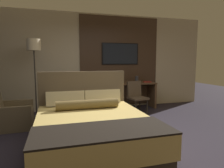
{
  "coord_description": "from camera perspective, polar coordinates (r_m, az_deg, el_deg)",
  "views": [
    {
      "loc": [
        -1.14,
        -3.29,
        1.42
      ],
      "look_at": [
        0.12,
        1.05,
        0.9
      ],
      "focal_mm": 32.0,
      "sensor_mm": 36.0,
      "label": 1
    }
  ],
  "objects": [
    {
      "name": "ground_plane",
      "position": [
        3.76,
        2.86,
        -15.62
      ],
      "size": [
        16.0,
        16.0,
        0.0
      ],
      "primitive_type": "plane",
      "color": "#28232D"
    },
    {
      "name": "wall_back_tv_panel",
      "position": [
        6.02,
        -4.17,
        6.36
      ],
      "size": [
        7.2,
        0.09,
        2.8
      ],
      "color": "#BCAD8E",
      "rests_on": "ground_plane"
    },
    {
      "name": "bed",
      "position": [
        3.36,
        -5.71,
        -12.48
      ],
      "size": [
        1.77,
        2.18,
        1.21
      ],
      "color": "#33281E",
      "rests_on": "ground_plane"
    },
    {
      "name": "desk",
      "position": [
        5.97,
        3.05,
        -1.98
      ],
      "size": [
        1.95,
        0.58,
        0.78
      ],
      "color": "brown",
      "rests_on": "ground_plane"
    },
    {
      "name": "tv",
      "position": [
        6.13,
        2.39,
        8.62
      ],
      "size": [
        1.15,
        0.04,
        0.65
      ],
      "color": "black"
    },
    {
      "name": "desk_chair",
      "position": [
        5.45,
        6.91,
        -2.97
      ],
      "size": [
        0.52,
        0.52,
        0.88
      ],
      "rotation": [
        0.0,
        0.0,
        0.18
      ],
      "color": "#4C3D2D",
      "rests_on": "ground_plane"
    },
    {
      "name": "armchair_by_window",
      "position": [
        4.84,
        -26.75,
        -8.15
      ],
      "size": [
        0.84,
        0.85,
        0.75
      ],
      "rotation": [
        0.0,
        0.0,
        1.61
      ],
      "color": "brown",
      "rests_on": "ground_plane"
    },
    {
      "name": "floor_lamp",
      "position": [
        5.3,
        -21.39,
        8.64
      ],
      "size": [
        0.34,
        0.34,
        1.96
      ],
      "color": "#282623",
      "rests_on": "ground_plane"
    },
    {
      "name": "vase_tall",
      "position": [
        5.86,
        -0.1,
        1.49
      ],
      "size": [
        0.07,
        0.07,
        0.25
      ],
      "color": "#B2563D",
      "rests_on": "desk"
    },
    {
      "name": "vase_short",
      "position": [
        6.02,
        7.07,
        1.34
      ],
      "size": [
        0.1,
        0.1,
        0.2
      ],
      "color": "#333338",
      "rests_on": "desk"
    },
    {
      "name": "book",
      "position": [
        6.16,
        10.03,
        0.62
      ],
      "size": [
        0.23,
        0.17,
        0.03
      ],
      "color": "maroon",
      "rests_on": "desk"
    }
  ]
}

